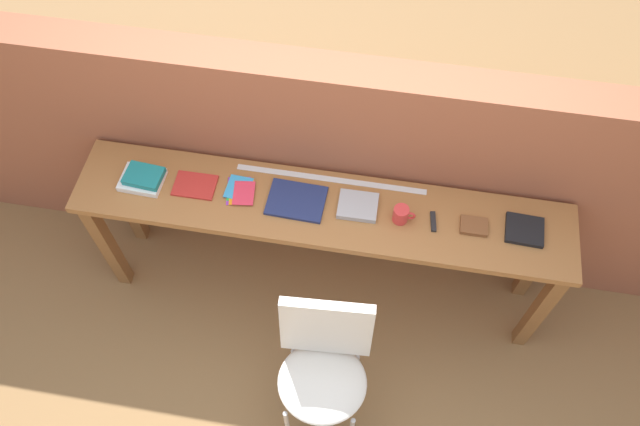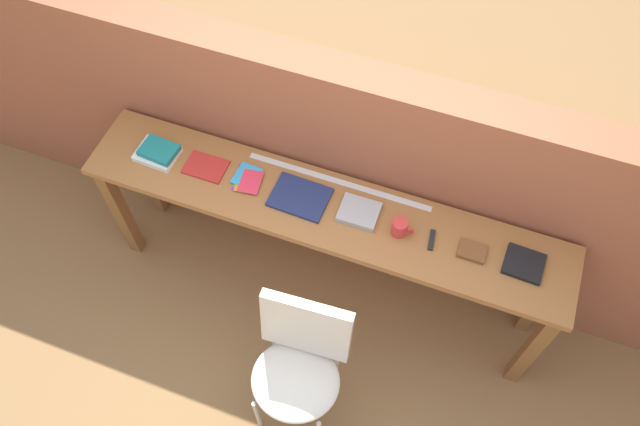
{
  "view_description": "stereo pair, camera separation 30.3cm",
  "coord_description": "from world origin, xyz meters",
  "views": [
    {
      "loc": [
        0.27,
        -1.34,
        3.47
      ],
      "look_at": [
        0.0,
        0.25,
        0.9
      ],
      "focal_mm": 35.0,
      "sensor_mm": 36.0,
      "label": 1
    },
    {
      "loc": [
        0.56,
        -1.26,
        3.47
      ],
      "look_at": [
        0.0,
        0.25,
        0.9
      ],
      "focal_mm": 35.0,
      "sensor_mm": 36.0,
      "label": 2
    }
  ],
  "objects": [
    {
      "name": "ruler_metal_back_edge",
      "position": [
        0.02,
        0.47,
        0.88
      ],
      "size": [
        0.97,
        0.03,
        0.0
      ],
      "primitive_type": "cube",
      "color": "silver",
      "rests_on": "sideboard"
    },
    {
      "name": "brick_wall_back",
      "position": [
        0.0,
        0.64,
        0.75
      ],
      "size": [
        6.0,
        0.2,
        1.5
      ],
      "primitive_type": "cube",
      "color": "#935138",
      "rests_on": "ground"
    },
    {
      "name": "book_repair_rightmost",
      "position": [
        0.99,
        0.32,
        0.89
      ],
      "size": [
        0.19,
        0.17,
        0.02
      ],
      "primitive_type": "cube",
      "rotation": [
        0.0,
        0.0,
        -0.04
      ],
      "color": "black",
      "rests_on": "sideboard"
    },
    {
      "name": "magazine_cycling",
      "position": [
        -0.65,
        0.32,
        0.89
      ],
      "size": [
        0.21,
        0.15,
        0.01
      ],
      "primitive_type": "cube",
      "rotation": [
        0.0,
        0.0,
        0.01
      ],
      "color": "red",
      "rests_on": "sideboard"
    },
    {
      "name": "book_grey_hardcover",
      "position": [
        0.18,
        0.32,
        0.89
      ],
      "size": [
        0.2,
        0.16,
        0.03
      ],
      "primitive_type": "cube",
      "rotation": [
        0.0,
        0.0,
        0.01
      ],
      "color": "#9E9EA3",
      "rests_on": "sideboard"
    },
    {
      "name": "ground_plane",
      "position": [
        0.0,
        0.0,
        0.0
      ],
      "size": [
        40.0,
        40.0,
        0.0
      ],
      "primitive_type": "plane",
      "color": "olive"
    },
    {
      "name": "mug",
      "position": [
        0.39,
        0.29,
        0.92
      ],
      "size": [
        0.11,
        0.08,
        0.09
      ],
      "color": "red",
      "rests_on": "sideboard"
    },
    {
      "name": "multitool_folded",
      "position": [
        0.55,
        0.3,
        0.89
      ],
      "size": [
        0.04,
        0.11,
        0.02
      ],
      "primitive_type": "cube",
      "rotation": [
        0.0,
        0.0,
        0.13
      ],
      "color": "black",
      "rests_on": "sideboard"
    },
    {
      "name": "chair_white_moulded",
      "position": [
        0.12,
        -0.37,
        0.53
      ],
      "size": [
        0.47,
        0.48,
        0.89
      ],
      "color": "silver",
      "rests_on": "ground"
    },
    {
      "name": "book_open_centre",
      "position": [
        -0.13,
        0.31,
        0.89
      ],
      "size": [
        0.29,
        0.22,
        0.02
      ],
      "primitive_type": "cube",
      "rotation": [
        0.0,
        0.0,
        -0.03
      ],
      "color": "navy",
      "rests_on": "sideboard"
    },
    {
      "name": "pamphlet_pile_colourful",
      "position": [
        -0.42,
        0.32,
        0.89
      ],
      "size": [
        0.16,
        0.19,
        0.01
      ],
      "color": "purple",
      "rests_on": "sideboard"
    },
    {
      "name": "sideboard",
      "position": [
        0.0,
        0.3,
        0.74
      ],
      "size": [
        2.5,
        0.44,
        0.88
      ],
      "color": "#996033",
      "rests_on": "ground"
    },
    {
      "name": "book_stack_leftmost",
      "position": [
        -0.91,
        0.3,
        0.91
      ],
      "size": [
        0.22,
        0.17,
        0.06
      ],
      "color": "white",
      "rests_on": "sideboard"
    },
    {
      "name": "leather_journal_brown",
      "position": [
        0.74,
        0.3,
        0.89
      ],
      "size": [
        0.13,
        0.1,
        0.02
      ],
      "primitive_type": "cube",
      "rotation": [
        0.0,
        0.0,
        0.0
      ],
      "color": "brown",
      "rests_on": "sideboard"
    }
  ]
}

